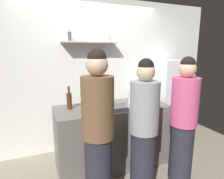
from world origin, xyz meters
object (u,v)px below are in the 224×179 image
(refrigerator, at_px, (167,101))
(utensil_holder, at_px, (143,101))
(wine_bottle_pale_glass, at_px, (131,96))
(person_grey_hoodie, at_px, (144,129))
(wine_bottle_amber_glass, at_px, (69,100))
(wine_bottle_dark_glass, at_px, (87,101))
(person_brown_jacket, at_px, (98,133))
(baking_pan, at_px, (117,108))
(water_bottle_plastic, at_px, (108,95))
(person_pink_top, at_px, (183,122))
(wine_bottle_green_glass, at_px, (154,95))

(refrigerator, height_order, utensil_holder, refrigerator)
(utensil_holder, height_order, wine_bottle_pale_glass, wine_bottle_pale_glass)
(refrigerator, relative_size, person_grey_hoodie, 0.95)
(utensil_holder, distance_m, wine_bottle_amber_glass, 1.10)
(wine_bottle_dark_glass, relative_size, wine_bottle_pale_glass, 0.97)
(wine_bottle_dark_glass, xyz_separation_m, person_brown_jacket, (-0.07, -0.71, -0.17))
(baking_pan, bearing_deg, wine_bottle_dark_glass, 152.58)
(water_bottle_plastic, bearing_deg, wine_bottle_pale_glass, -41.91)
(person_grey_hoodie, xyz_separation_m, person_brown_jacket, (-0.57, -0.02, 0.06))
(baking_pan, height_order, person_grey_hoodie, person_grey_hoodie)
(refrigerator, bearing_deg, baking_pan, -157.62)
(utensil_holder, height_order, person_grey_hoodie, person_grey_hoodie)
(person_grey_hoodie, bearing_deg, wine_bottle_pale_glass, -123.47)
(person_grey_hoodie, height_order, person_pink_top, person_pink_top)
(baking_pan, relative_size, wine_bottle_pale_glass, 1.08)
(baking_pan, bearing_deg, person_grey_hoodie, -75.94)
(wine_bottle_dark_glass, height_order, person_brown_jacket, person_brown_jacket)
(baking_pan, height_order, utensil_holder, utensil_holder)
(wine_bottle_dark_glass, bearing_deg, person_pink_top, -32.98)
(baking_pan, bearing_deg, person_brown_jacket, -131.26)
(wine_bottle_pale_glass, xyz_separation_m, water_bottle_plastic, (-0.27, 0.25, -0.00))
(wine_bottle_dark_glass, distance_m, wine_bottle_pale_glass, 0.69)
(utensil_holder, height_order, wine_bottle_dark_glass, wine_bottle_dark_glass)
(baking_pan, relative_size, person_grey_hoodie, 0.21)
(baking_pan, distance_m, person_brown_jacket, 0.69)
(baking_pan, distance_m, wine_bottle_dark_glass, 0.43)
(wine_bottle_dark_glass, relative_size, person_brown_jacket, 0.18)
(utensil_holder, distance_m, wine_bottle_green_glass, 0.26)
(refrigerator, distance_m, wine_bottle_amber_glass, 1.91)
(wine_bottle_green_glass, height_order, water_bottle_plastic, wine_bottle_green_glass)
(utensil_holder, bearing_deg, person_grey_hoodie, -120.36)
(refrigerator, xyz_separation_m, wine_bottle_green_glass, (-0.54, -0.35, 0.24))
(refrigerator, xyz_separation_m, water_bottle_plastic, (-1.22, -0.07, 0.25))
(wine_bottle_amber_glass, xyz_separation_m, person_pink_top, (1.32, -0.78, -0.23))
(refrigerator, xyz_separation_m, utensil_holder, (-0.79, -0.42, 0.20))
(refrigerator, relative_size, wine_bottle_green_glass, 5.72)
(baking_pan, bearing_deg, person_pink_top, -35.68)
(wine_bottle_amber_glass, relative_size, person_grey_hoodie, 0.20)
(wine_bottle_amber_glass, height_order, person_grey_hoodie, person_grey_hoodie)
(baking_pan, xyz_separation_m, person_grey_hoodie, (0.12, -0.49, -0.14))
(person_pink_top, bearing_deg, wine_bottle_pale_glass, 57.69)
(refrigerator, height_order, baking_pan, refrigerator)
(baking_pan, bearing_deg, refrigerator, 22.38)
(wine_bottle_pale_glass, bearing_deg, water_bottle_plastic, 138.09)
(wine_bottle_amber_glass, relative_size, wine_bottle_pale_glass, 1.03)
(wine_bottle_dark_glass, distance_m, person_grey_hoodie, 0.88)
(utensil_holder, relative_size, wine_bottle_green_glass, 0.78)
(water_bottle_plastic, bearing_deg, utensil_holder, -38.56)
(utensil_holder, bearing_deg, wine_bottle_green_glass, 15.38)
(baking_pan, xyz_separation_m, wine_bottle_green_glass, (0.71, 0.17, 0.08))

